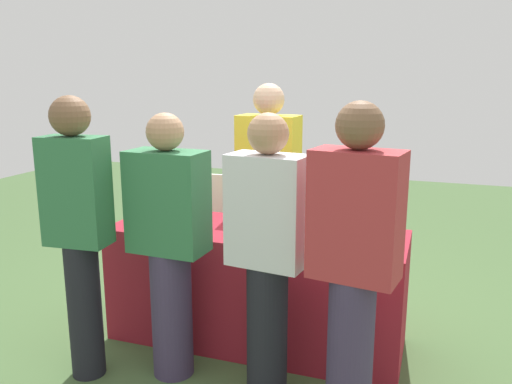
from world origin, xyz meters
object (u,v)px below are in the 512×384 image
wine_bottle_1 (283,209)px  menu_board (227,228)px  wine_bottle_2 (295,210)px  guest_1 (169,241)px  wine_glass_0 (241,216)px  wine_glass_2 (292,226)px  wine_glass_4 (359,227)px  wine_glass_1 (264,223)px  guest_0 (79,227)px  wine_bottle_0 (194,201)px  guest_3 (354,263)px  guest_2 (267,252)px  wine_bottle_3 (319,214)px  server_pouring (268,191)px  wine_glass_3 (312,227)px

wine_bottle_1 → menu_board: bearing=133.8°
wine_bottle_2 → guest_1: bearing=-129.3°
wine_bottle_1 → wine_glass_0: size_ratio=2.30×
wine_glass_2 → guest_1: size_ratio=0.09×
wine_glass_4 → menu_board: bearing=141.7°
wine_glass_1 → wine_glass_0: bearing=149.5°
guest_0 → wine_bottle_0: bearing=66.0°
wine_bottle_1 → wine_glass_0: wine_bottle_1 is taller
wine_glass_0 → wine_glass_1: wine_glass_1 is taller
wine_bottle_1 → menu_board: wine_bottle_1 is taller
wine_bottle_1 → wine_bottle_2: size_ratio=1.03×
wine_bottle_1 → wine_glass_1: 0.33m
guest_3 → wine_bottle_2: bearing=130.6°
guest_1 → wine_bottle_0: bearing=106.7°
wine_bottle_0 → wine_bottle_1: (0.64, 0.03, -0.01)m
wine_glass_1 → guest_0: bearing=-149.3°
wine_bottle_0 → wine_glass_1: bearing=-26.2°
guest_0 → menu_board: bearing=77.6°
wine_bottle_1 → wine_glass_4: size_ratio=2.24×
wine_glass_4 → guest_2: guest_2 is taller
wine_glass_2 → guest_0: bearing=-153.2°
wine_bottle_1 → guest_1: 0.85m
wine_bottle_2 → wine_glass_4: 0.49m
wine_bottle_3 → server_pouring: size_ratio=0.18×
guest_2 → guest_3: (0.47, -0.12, 0.04)m
guest_3 → guest_2: bearing=174.3°
guest_3 → wine_bottle_1: bearing=133.9°
wine_bottle_1 → wine_bottle_3: bearing=-7.1°
wine_bottle_0 → guest_0: guest_0 is taller
wine_glass_3 → guest_1: 0.84m
wine_glass_0 → wine_bottle_3: bearing=22.3°
wine_glass_1 → wine_glass_3: (0.29, 0.03, -0.00)m
wine_glass_0 → server_pouring: server_pouring is taller
wine_bottle_0 → wine_glass_4: (1.17, -0.21, -0.02)m
wine_bottle_3 → wine_glass_2: wine_bottle_3 is taller
wine_glass_4 → guest_1: guest_1 is taller
wine_glass_1 → wine_glass_4: 0.56m
wine_glass_1 → server_pouring: size_ratio=0.08×
wine_bottle_1 → guest_0: size_ratio=0.19×
wine_glass_0 → wine_glass_3: 0.49m
wine_glass_2 → menu_board: bearing=128.9°
wine_bottle_0 → wine_glass_2: size_ratio=2.32×
wine_bottle_2 → wine_glass_4: bearing=-25.7°
wine_bottle_3 → wine_glass_2: 0.31m
server_pouring → guest_3: (0.83, -1.26, -0.02)m
wine_bottle_1 → guest_2: size_ratio=0.20×
wine_glass_0 → wine_bottle_2: bearing=33.0°
wine_bottle_1 → wine_bottle_3: 0.25m
wine_bottle_0 → wine_glass_1: (0.62, -0.31, -0.02)m
menu_board → wine_glass_1: bearing=-61.6°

